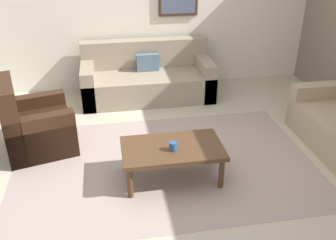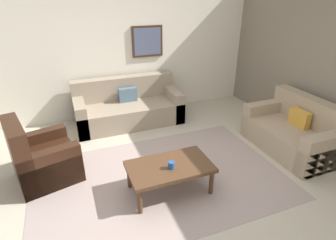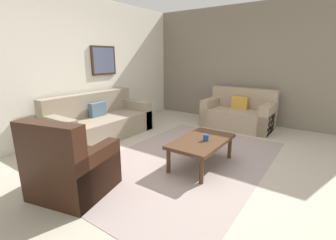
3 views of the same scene
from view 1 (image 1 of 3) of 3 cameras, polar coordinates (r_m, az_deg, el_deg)
name	(u,v)px [view 1 (image 1 of 3)]	position (r m, az deg, el deg)	size (l,w,h in m)	color
ground_plane	(165,164)	(4.47, -0.53, -6.80)	(8.00, 8.00, 0.00)	#B2A893
rear_partition	(138,4)	(6.37, -4.59, 17.37)	(6.00, 0.12, 2.80)	silver
area_rug	(165,164)	(4.47, -0.53, -6.76)	(3.53, 2.30, 0.01)	gray
couch_main	(147,78)	(6.18, -3.28, 6.42)	(2.09, 0.94, 0.88)	gray
armchair_leather	(32,128)	(4.90, -20.14, -1.14)	(0.97, 0.97, 0.95)	black
coffee_table	(172,151)	(4.05, 0.65, -4.73)	(1.10, 0.64, 0.41)	#472D1C
cup	(173,146)	(3.94, 0.77, -4.06)	(0.08, 0.08, 0.09)	#1E478C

